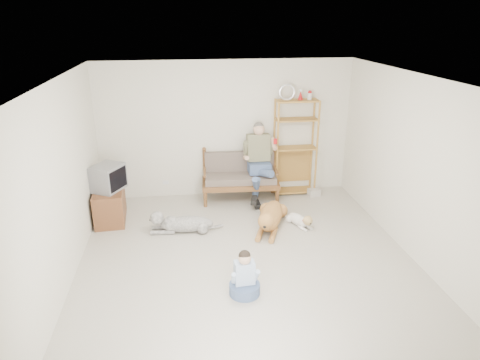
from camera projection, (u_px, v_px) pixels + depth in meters
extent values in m
plane|color=beige|center=(248.00, 262.00, 6.41)|extent=(5.50, 5.50, 0.00)
plane|color=white|center=(249.00, 80.00, 5.44)|extent=(5.50, 5.50, 0.00)
plane|color=beige|center=(226.00, 130.00, 8.46)|extent=(5.00, 0.00, 5.00)
plane|color=beige|center=(304.00, 301.00, 3.38)|extent=(5.00, 0.00, 5.00)
plane|color=beige|center=(60.00, 188.00, 5.59)|extent=(0.00, 5.50, 5.50)
plane|color=beige|center=(417.00, 170.00, 6.26)|extent=(0.00, 5.50, 5.50)
cube|color=brown|center=(240.00, 183.00, 8.49)|extent=(1.54, 0.80, 0.10)
cube|color=#63554C|center=(240.00, 178.00, 8.45)|extent=(1.42, 0.69, 0.13)
cube|color=#63554C|center=(239.00, 163.00, 8.59)|extent=(1.38, 0.21, 0.45)
cylinder|color=brown|center=(238.00, 152.00, 8.57)|extent=(1.40, 0.14, 0.05)
cylinder|color=brown|center=(206.00, 200.00, 8.20)|extent=(0.07, 0.07, 0.30)
cylinder|color=brown|center=(204.00, 174.00, 8.63)|extent=(0.07, 0.07, 0.95)
cylinder|color=brown|center=(278.00, 196.00, 8.38)|extent=(0.07, 0.07, 0.30)
cylinder|color=brown|center=(272.00, 170.00, 8.82)|extent=(0.07, 0.07, 0.95)
cube|color=slate|center=(259.00, 167.00, 8.44)|extent=(0.42, 0.40, 0.21)
cube|color=#787654|center=(258.00, 147.00, 8.40)|extent=(0.44, 0.30, 0.56)
sphere|color=tan|center=(259.00, 130.00, 8.24)|extent=(0.22, 0.22, 0.22)
sphere|color=#56524C|center=(259.00, 127.00, 8.24)|extent=(0.20, 0.20, 0.20)
cylinder|color=#B31314|center=(275.00, 141.00, 8.16)|extent=(0.07, 0.07, 0.10)
cube|color=#A07132|center=(297.00, 101.00, 8.25)|extent=(0.82, 0.34, 0.03)
torus|color=silver|center=(287.00, 92.00, 8.17)|extent=(0.33, 0.05, 0.33)
cone|color=#B31314|center=(300.00, 96.00, 8.23)|extent=(0.11, 0.11, 0.17)
cylinder|color=#A07132|center=(277.00, 151.00, 8.40)|extent=(0.04, 0.04, 1.94)
cylinder|color=#A07132|center=(274.00, 147.00, 8.69)|extent=(0.04, 0.04, 1.94)
cylinder|color=#A07132|center=(317.00, 149.00, 8.50)|extent=(0.04, 0.04, 1.94)
cylinder|color=#A07132|center=(312.00, 145.00, 8.80)|extent=(0.04, 0.04, 1.94)
cube|color=silver|center=(314.00, 192.00, 8.77)|extent=(0.26, 0.21, 0.15)
cube|color=brown|center=(110.00, 205.00, 7.64)|extent=(0.55, 0.93, 0.60)
cube|color=brown|center=(94.00, 211.00, 7.41)|extent=(0.04, 0.40, 0.50)
cube|color=brown|center=(98.00, 200.00, 7.82)|extent=(0.04, 0.40, 0.50)
cube|color=slate|center=(108.00, 178.00, 7.44)|extent=(0.64, 0.68, 0.45)
cube|color=black|center=(118.00, 179.00, 7.37)|extent=(0.24, 0.41, 0.36)
cube|color=silver|center=(166.00, 182.00, 8.66)|extent=(0.12, 0.02, 0.08)
ellipsoid|color=#B5843F|center=(271.00, 215.00, 7.54)|extent=(0.74, 1.14, 0.34)
sphere|color=#B5843F|center=(268.00, 222.00, 7.24)|extent=(0.34, 0.34, 0.34)
sphere|color=#B5843F|center=(266.00, 221.00, 6.95)|extent=(0.27, 0.27, 0.27)
ellipsoid|color=#B5843F|center=(265.00, 226.00, 6.85)|extent=(0.18, 0.22, 0.10)
cylinder|color=#B5843F|center=(275.00, 208.00, 8.07)|extent=(0.06, 0.43, 0.05)
ellipsoid|color=#B5843F|center=(261.00, 220.00, 6.99)|extent=(0.09, 0.10, 0.13)
ellipsoid|color=#B5843F|center=(272.00, 221.00, 6.95)|extent=(0.09, 0.10, 0.13)
ellipsoid|color=silver|center=(187.00, 224.00, 7.30)|extent=(0.92, 0.36, 0.27)
sphere|color=silver|center=(171.00, 224.00, 7.27)|extent=(0.27, 0.27, 0.27)
sphere|color=silver|center=(157.00, 218.00, 7.21)|extent=(0.23, 0.23, 0.23)
ellipsoid|color=silver|center=(151.00, 219.00, 7.21)|extent=(0.17, 0.11, 0.09)
cylinder|color=silver|center=(213.00, 227.00, 7.36)|extent=(0.36, 0.15, 0.04)
ellipsoid|color=silver|center=(159.00, 216.00, 7.29)|extent=(0.08, 0.06, 0.12)
ellipsoid|color=silver|center=(158.00, 220.00, 7.13)|extent=(0.08, 0.06, 0.12)
ellipsoid|color=white|center=(298.00, 220.00, 7.55)|extent=(0.38, 0.51, 0.18)
sphere|color=white|center=(303.00, 222.00, 7.43)|extent=(0.18, 0.18, 0.18)
sphere|color=tan|center=(308.00, 221.00, 7.31)|extent=(0.17, 0.17, 0.17)
ellipsoid|color=tan|center=(311.00, 223.00, 7.26)|extent=(0.12, 0.14, 0.06)
cylinder|color=white|center=(290.00, 217.00, 7.75)|extent=(0.15, 0.16, 0.03)
cone|color=tan|center=(305.00, 218.00, 7.28)|extent=(0.05, 0.05, 0.06)
cone|color=tan|center=(310.00, 217.00, 7.33)|extent=(0.05, 0.05, 0.06)
torus|color=#B31314|center=(307.00, 221.00, 7.33)|extent=(0.15, 0.15, 0.02)
cylinder|color=slate|center=(245.00, 289.00, 5.67)|extent=(0.41, 0.41, 0.15)
cube|color=#ACBACE|center=(244.00, 272.00, 5.60)|extent=(0.27, 0.19, 0.32)
sphere|color=tan|center=(245.00, 258.00, 5.50)|extent=(0.17, 0.17, 0.17)
sphere|color=black|center=(245.00, 256.00, 5.50)|extent=(0.16, 0.16, 0.16)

